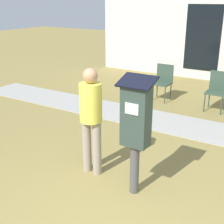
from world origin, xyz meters
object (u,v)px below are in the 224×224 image
object	(u,v)px
person_standing	(91,114)
outdoor_chair_middle	(218,88)
outdoor_chair_left	(163,79)
parking_meter	(136,122)

from	to	relation	value
person_standing	outdoor_chair_middle	world-z (taller)	person_standing
person_standing	outdoor_chair_left	size ratio (longest dim) A/B	1.76
parking_meter	person_standing	distance (m)	0.80
parking_meter	outdoor_chair_left	distance (m)	4.25
outdoor_chair_middle	outdoor_chair_left	bearing A→B (deg)	-163.20
parking_meter	person_standing	world-z (taller)	parking_meter
person_standing	parking_meter	bearing A→B (deg)	-29.18
parking_meter	outdoor_chair_left	xyz separation A→B (m)	(-1.32, 4.01, -0.49)
person_standing	outdoor_chair_middle	size ratio (longest dim) A/B	1.76
outdoor_chair_left	outdoor_chair_middle	bearing A→B (deg)	6.73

